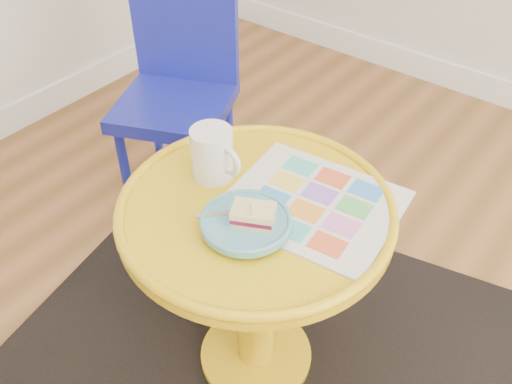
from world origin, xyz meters
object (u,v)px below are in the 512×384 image
Objects in this scene: side_table at (256,257)px; plate at (246,223)px; chair at (179,83)px; newspaper at (313,204)px; mug at (213,153)px.

side_table is 3.22× the size of plate.
chair is 0.80m from newspaper.
mug is at bearing 170.49° from side_table.
newspaper reaches higher than side_table.
chair reaches higher than side_table.
mug is (0.50, -0.38, 0.18)m from chair.
chair reaches higher than newspaper.
side_table is 0.75m from chair.
mug is 0.72× the size of plate.
plate reaches higher than side_table.
mug is 0.19m from plate.
side_table is 0.19m from plate.
newspaper is (0.72, -0.33, 0.12)m from chair.
newspaper is at bearing 40.75° from side_table.
plate is at bearing -60.13° from chair.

